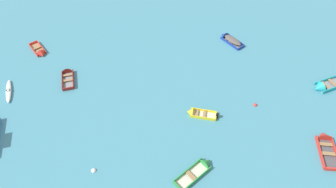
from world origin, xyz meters
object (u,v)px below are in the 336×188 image
rowboat_red_distant_center (325,142)px  rowboat_deep_blue_cluster_outer (229,39)px  kayak_white_center (9,91)px  rowboat_green_back_row_right (201,167)px  rowboat_turquoise_near_left (324,87)px  rowboat_yellow_near_camera (196,113)px  rowboat_red_back_row_left (40,52)px  rowboat_maroon_outer_left (68,74)px  mooring_buoy_central (94,171)px  mooring_buoy_near_foreground (255,105)px

rowboat_red_distant_center → rowboat_deep_blue_cluster_outer: bearing=116.8°
kayak_white_center → rowboat_red_distant_center: rowboat_red_distant_center is taller
rowboat_green_back_row_right → rowboat_turquoise_near_left: bearing=37.3°
rowboat_yellow_near_camera → rowboat_green_back_row_right: bearing=-87.0°
rowboat_green_back_row_right → rowboat_red_distant_center: (12.25, 3.33, 0.01)m
rowboat_red_back_row_left → rowboat_turquoise_near_left: size_ratio=0.73×
rowboat_red_back_row_left → rowboat_red_distant_center: (32.51, -11.99, 0.03)m
rowboat_deep_blue_cluster_outer → rowboat_red_distant_center: size_ratio=0.84×
rowboat_maroon_outer_left → rowboat_deep_blue_cluster_outer: (19.86, 7.73, 0.09)m
mooring_buoy_central → rowboat_turquoise_near_left: bearing=25.7°
rowboat_red_distant_center → rowboat_red_back_row_left: bearing=159.7°
rowboat_green_back_row_right → rowboat_red_distant_center: rowboat_red_distant_center is taller
rowboat_red_back_row_left → mooring_buoy_central: bearing=-57.1°
rowboat_red_distant_center → mooring_buoy_central: size_ratio=9.30×
rowboat_green_back_row_right → mooring_buoy_central: 9.91m
rowboat_turquoise_near_left → mooring_buoy_near_foreground: bearing=-159.9°
rowboat_turquoise_near_left → kayak_white_center: bearing=-176.2°
rowboat_green_back_row_right → kayak_white_center: (-21.63, 8.51, -0.01)m
kayak_white_center → rowboat_red_distant_center: size_ratio=0.86×
rowboat_red_distant_center → mooring_buoy_central: 22.50m
rowboat_yellow_near_camera → mooring_buoy_near_foreground: size_ratio=7.95×
rowboat_red_back_row_left → rowboat_maroon_outer_left: size_ratio=0.88×
rowboat_red_back_row_left → kayak_white_center: (-1.36, -6.81, 0.01)m
rowboat_turquoise_near_left → rowboat_yellow_near_camera: 15.37m
rowboat_maroon_outer_left → rowboat_yellow_near_camera: rowboat_maroon_outer_left is taller
rowboat_deep_blue_cluster_outer → rowboat_yellow_near_camera: bearing=-109.5°
rowboat_yellow_near_camera → rowboat_red_distant_center: rowboat_red_distant_center is taller
rowboat_deep_blue_cluster_outer → rowboat_yellow_near_camera: size_ratio=1.04×
rowboat_turquoise_near_left → rowboat_maroon_outer_left: bearing=178.9°
rowboat_green_back_row_right → rowboat_maroon_outer_left: bearing=143.7°
rowboat_maroon_outer_left → mooring_buoy_central: (5.74, -12.19, -0.18)m
rowboat_maroon_outer_left → rowboat_deep_blue_cluster_outer: 21.31m
rowboat_red_back_row_left → mooring_buoy_near_foreground: (26.40, -7.41, -0.16)m
rowboat_yellow_near_camera → mooring_buoy_central: rowboat_yellow_near_camera is taller
rowboat_turquoise_near_left → rowboat_red_distant_center: (-2.10, -7.59, -0.03)m
rowboat_red_distant_center → mooring_buoy_near_foreground: 7.64m
rowboat_red_back_row_left → rowboat_green_back_row_right: rowboat_green_back_row_right is taller
rowboat_turquoise_near_left → kayak_white_center: (-35.97, -2.40, -0.05)m
rowboat_turquoise_near_left → rowboat_yellow_near_camera: (-14.68, -4.58, -0.05)m
rowboat_turquoise_near_left → rowboat_deep_blue_cluster_outer: size_ratio=1.26×
rowboat_deep_blue_cluster_outer → mooring_buoy_near_foreground: size_ratio=8.30×
rowboat_maroon_outer_left → rowboat_yellow_near_camera: bearing=-18.5°
rowboat_green_back_row_right → rowboat_turquoise_near_left: rowboat_turquoise_near_left is taller
kayak_white_center → rowboat_deep_blue_cluster_outer: size_ratio=1.03×
rowboat_yellow_near_camera → mooring_buoy_central: size_ratio=7.45×
rowboat_turquoise_near_left → mooring_buoy_central: rowboat_turquoise_near_left is taller
rowboat_deep_blue_cluster_outer → mooring_buoy_central: (-14.12, -19.92, -0.27)m
mooring_buoy_central → rowboat_red_distant_center: bearing=10.4°
rowboat_maroon_outer_left → rowboat_red_distant_center: rowboat_red_distant_center is taller
rowboat_deep_blue_cluster_outer → mooring_buoy_central: size_ratio=7.78×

